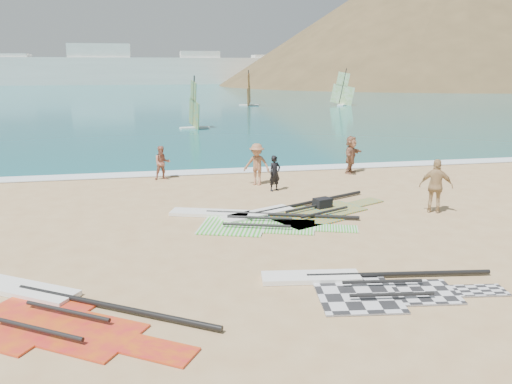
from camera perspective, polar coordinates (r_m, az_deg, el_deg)
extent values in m
plane|color=tan|center=(13.47, 8.16, -7.96)|extent=(300.00, 300.00, 0.00)
cube|color=#0D5B56|center=(143.90, -9.77, 11.81)|extent=(300.00, 240.00, 0.06)
cube|color=white|center=(24.93, -1.17, 2.42)|extent=(300.00, 1.20, 0.04)
cube|color=white|center=(162.52, -17.28, 13.05)|extent=(160.00, 8.00, 8.00)
cube|color=white|center=(166.80, -26.06, 12.46)|extent=(10.00, 7.00, 9.00)
cube|color=white|center=(162.52, -17.33, 13.75)|extent=(18.00, 7.00, 12.00)
cube|color=white|center=(162.38, -6.41, 13.92)|extent=(12.00, 7.00, 10.00)
cube|color=white|center=(166.45, 2.45, 13.82)|extent=(16.00, 7.00, 9.00)
cube|color=white|center=(172.27, 9.13, 14.00)|extent=(10.00, 7.00, 11.00)
cone|color=brown|center=(167.59, 21.36, 11.35)|extent=(143.00, 143.00, 45.00)
cube|color=#262628|center=(11.75, 11.41, -11.39)|extent=(2.04, 2.21, 0.04)
cube|color=#262628|center=(12.24, 18.74, -10.81)|extent=(1.55, 1.47, 0.04)
cube|color=#262628|center=(12.77, 24.19, -10.27)|extent=(1.26, 0.75, 0.04)
cylinder|color=black|center=(12.87, 16.04, -8.98)|extent=(4.54, 0.72, 0.11)
cylinder|color=black|center=(12.19, 14.23, -9.88)|extent=(1.88, 0.33, 0.08)
cylinder|color=black|center=(11.59, 15.27, -11.24)|extent=(1.88, 0.33, 0.08)
cube|color=white|center=(12.35, 6.28, -9.70)|extent=(2.45, 0.96, 0.12)
cube|color=green|center=(16.38, -2.55, -3.72)|extent=(2.69, 2.83, 0.04)
cube|color=green|center=(16.18, 3.86, -3.98)|extent=(1.99, 1.92, 0.04)
cube|color=green|center=(16.16, 9.14, -4.15)|extent=(1.52, 1.09, 0.04)
cylinder|color=black|center=(17.16, 2.95, -2.63)|extent=(5.02, 1.81, 0.13)
cylinder|color=black|center=(16.61, 0.41, -2.96)|extent=(2.09, 0.79, 0.09)
cylinder|color=black|center=(15.85, 0.05, -3.80)|extent=(2.09, 0.79, 0.09)
cube|color=white|center=(17.54, -5.29, -2.44)|extent=(2.84, 1.59, 0.12)
cube|color=#FF9601|center=(17.21, 5.02, -2.89)|extent=(2.81, 2.92, 0.04)
cube|color=#FF9601|center=(18.42, 9.30, -1.89)|extent=(2.07, 2.01, 0.04)
cube|color=#FF9601|center=(19.46, 12.37, -1.17)|extent=(1.52, 1.19, 0.04)
cylinder|color=black|center=(18.87, 6.38, -1.15)|extent=(4.80, 2.31, 0.13)
cylinder|color=black|center=(17.97, 6.11, -1.72)|extent=(2.00, 0.99, 0.09)
cylinder|color=black|center=(17.41, 7.87, -2.29)|extent=(2.00, 0.99, 0.09)
cube|color=white|center=(17.35, 0.25, -2.56)|extent=(2.79, 1.82, 0.12)
cube|color=red|center=(11.52, -24.98, -13.04)|extent=(2.88, 2.95, 0.04)
cube|color=red|center=(10.40, -17.92, -15.36)|extent=(2.09, 2.05, 0.04)
cube|color=red|center=(9.64, -10.93, -17.41)|extent=(1.48, 1.28, 0.04)
cylinder|color=black|center=(11.24, -16.04, -12.46)|extent=(4.36, 2.86, 0.12)
cylinder|color=black|center=(11.20, -20.77, -12.61)|extent=(1.82, 1.21, 0.09)
cylinder|color=black|center=(10.71, -23.61, -14.16)|extent=(1.82, 1.21, 0.09)
cube|color=white|center=(12.79, -24.91, -10.12)|extent=(2.63, 2.05, 0.12)
cube|color=black|center=(18.37, 7.61, -1.31)|extent=(0.72, 0.61, 0.39)
imported|color=black|center=(20.75, 2.16, 2.15)|extent=(0.64, 0.54, 1.49)
imported|color=#AA654F|center=(23.30, -10.67, 3.30)|extent=(0.84, 0.71, 1.55)
imported|color=#976445|center=(21.77, 0.09, 3.18)|extent=(1.37, 1.17, 1.83)
imported|color=tan|center=(18.64, 19.88, 0.63)|extent=(1.22, 0.95, 1.93)
imported|color=#9F6B4E|center=(24.72, 10.80, 4.22)|extent=(1.53, 1.62, 1.82)
cube|color=white|center=(42.72, -7.04, 7.30)|extent=(2.53, 1.23, 0.14)
cube|color=orange|center=(42.60, -7.09, 8.89)|extent=(0.71, 2.92, 2.65)
cube|color=orange|center=(42.48, -7.17, 11.34)|extent=(0.43, 1.65, 1.84)
cylinder|color=black|center=(42.52, -7.13, 10.25)|extent=(0.28, 0.84, 4.21)
cube|color=white|center=(68.62, -0.82, 9.90)|extent=(2.74, 1.55, 0.15)
cube|color=red|center=(68.54, -0.82, 10.98)|extent=(1.07, 3.09, 2.87)
cube|color=red|center=(68.46, -0.83, 12.63)|extent=(0.63, 1.75, 2.00)
cylinder|color=black|center=(68.49, -0.83, 11.89)|extent=(0.39, 0.90, 4.56)
cube|color=white|center=(70.12, 9.81, 9.80)|extent=(2.14, 2.74, 0.16)
cube|color=#6CA926|center=(70.04, 9.85, 10.88)|extent=(2.87, 1.84, 2.98)
cube|color=#6CA926|center=(69.96, 9.92, 12.56)|extent=(1.63, 1.06, 2.07)
cylinder|color=black|center=(69.99, 9.89, 11.81)|extent=(0.86, 0.60, 4.73)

